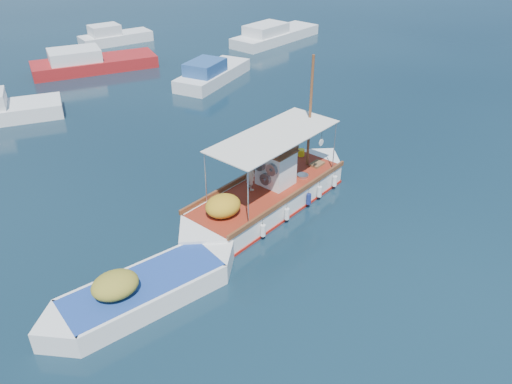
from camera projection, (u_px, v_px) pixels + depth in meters
ground at (278, 214)px, 19.54m from camera, size 160.00×160.00×0.00m
fishing_caique at (267, 196)px, 19.73m from camera, size 9.00×4.38×5.73m
dinghy at (143, 293)px, 15.18m from camera, size 6.73×2.35×1.65m
bg_boat_n at (91, 63)px, 35.07m from camera, size 8.71×3.87×1.80m
bg_boat_ne at (212, 75)px, 32.89m from camera, size 6.68×5.21×1.80m
bg_boat_e at (274, 36)px, 41.87m from camera, size 9.16×4.96×1.80m
bg_boat_far_n at (114, 38)px, 41.29m from camera, size 5.87×2.23×1.80m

